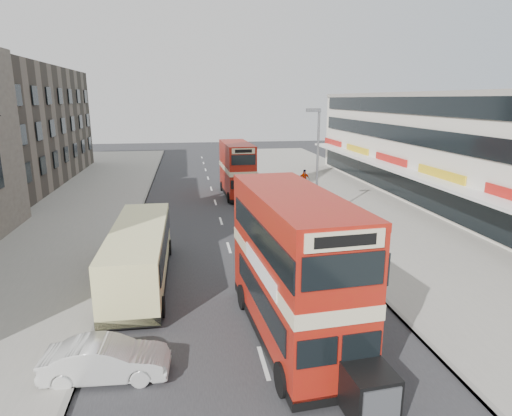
{
  "coord_description": "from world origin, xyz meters",
  "views": [
    {
      "loc": [
        -2.33,
        -10.96,
        8.76
      ],
      "look_at": [
        0.45,
        6.45,
        4.33
      ],
      "focal_mm": 30.68,
      "sensor_mm": 36.0,
      "label": 1
    }
  ],
  "objects_px": {
    "coach": "(140,253)",
    "bus_main": "(293,267)",
    "pedestrian_near": "(361,226)",
    "car_left_front": "(106,360)",
    "pedestrian_far": "(304,179)",
    "street_lamp": "(317,158)",
    "car_right_c": "(260,183)",
    "bus_second": "(237,169)",
    "car_right_b": "(276,205)",
    "cyclist": "(277,204)",
    "car_right_a": "(288,217)"
  },
  "relations": [
    {
      "from": "coach",
      "to": "pedestrian_far",
      "type": "height_order",
      "value": "coach"
    },
    {
      "from": "bus_second",
      "to": "car_right_a",
      "type": "distance_m",
      "value": 10.86
    },
    {
      "from": "street_lamp",
      "to": "car_right_c",
      "type": "height_order",
      "value": "street_lamp"
    },
    {
      "from": "car_right_c",
      "to": "cyclist",
      "type": "bearing_deg",
      "value": -4.34
    },
    {
      "from": "coach",
      "to": "pedestrian_far",
      "type": "bearing_deg",
      "value": 56.22
    },
    {
      "from": "car_right_a",
      "to": "pedestrian_far",
      "type": "xyz_separation_m",
      "value": [
        4.33,
        11.76,
        0.43
      ]
    },
    {
      "from": "street_lamp",
      "to": "pedestrian_far",
      "type": "xyz_separation_m",
      "value": [
        2.4,
        11.74,
        -3.68
      ]
    },
    {
      "from": "bus_main",
      "to": "cyclist",
      "type": "relative_size",
      "value": 4.69
    },
    {
      "from": "coach",
      "to": "pedestrian_far",
      "type": "relative_size",
      "value": 5.13
    },
    {
      "from": "car_right_b",
      "to": "pedestrian_near",
      "type": "relative_size",
      "value": 2.4
    },
    {
      "from": "car_right_b",
      "to": "pedestrian_far",
      "type": "distance_m",
      "value": 9.04
    },
    {
      "from": "coach",
      "to": "car_right_c",
      "type": "distance_m",
      "value": 23.19
    },
    {
      "from": "street_lamp",
      "to": "car_left_front",
      "type": "xyz_separation_m",
      "value": [
        -11.63,
        -16.0,
        -4.13
      ]
    },
    {
      "from": "street_lamp",
      "to": "pedestrian_far",
      "type": "height_order",
      "value": "street_lamp"
    },
    {
      "from": "car_right_b",
      "to": "pedestrian_far",
      "type": "xyz_separation_m",
      "value": [
        4.4,
        7.88,
        0.48
      ]
    },
    {
      "from": "pedestrian_near",
      "to": "car_right_a",
      "type": "bearing_deg",
      "value": -85.21
    },
    {
      "from": "bus_main",
      "to": "pedestrian_near",
      "type": "relative_size",
      "value": 5.21
    },
    {
      "from": "car_right_b",
      "to": "cyclist",
      "type": "xyz_separation_m",
      "value": [
        -0.05,
        -0.45,
        0.12
      ]
    },
    {
      "from": "bus_main",
      "to": "car_right_b",
      "type": "bearing_deg",
      "value": -104.3
    },
    {
      "from": "bus_second",
      "to": "coach",
      "type": "xyz_separation_m",
      "value": [
        -6.95,
        -18.83,
        -0.95
      ]
    },
    {
      "from": "car_right_b",
      "to": "bus_second",
      "type": "bearing_deg",
      "value": -155.75
    },
    {
      "from": "car_right_a",
      "to": "car_right_b",
      "type": "bearing_deg",
      "value": -176.62
    },
    {
      "from": "pedestrian_far",
      "to": "cyclist",
      "type": "relative_size",
      "value": 0.92
    },
    {
      "from": "car_right_b",
      "to": "street_lamp",
      "type": "bearing_deg",
      "value": 32.1
    },
    {
      "from": "coach",
      "to": "bus_main",
      "type": "bearing_deg",
      "value": -44.86
    },
    {
      "from": "bus_second",
      "to": "pedestrian_near",
      "type": "height_order",
      "value": "bus_second"
    },
    {
      "from": "street_lamp",
      "to": "car_right_a",
      "type": "bearing_deg",
      "value": -179.49
    },
    {
      "from": "car_right_c",
      "to": "bus_main",
      "type": "bearing_deg",
      "value": -9.88
    },
    {
      "from": "bus_main",
      "to": "street_lamp",
      "type": "bearing_deg",
      "value": -114.09
    },
    {
      "from": "street_lamp",
      "to": "pedestrian_far",
      "type": "bearing_deg",
      "value": 78.43
    },
    {
      "from": "bus_second",
      "to": "cyclist",
      "type": "relative_size",
      "value": 4.11
    },
    {
      "from": "car_left_front",
      "to": "car_right_b",
      "type": "relative_size",
      "value": 0.87
    },
    {
      "from": "car_left_front",
      "to": "car_right_c",
      "type": "relative_size",
      "value": 1.06
    },
    {
      "from": "street_lamp",
      "to": "car_left_front",
      "type": "bearing_deg",
      "value": -126.02
    },
    {
      "from": "car_right_b",
      "to": "car_left_front",
      "type": "bearing_deg",
      "value": -21.11
    },
    {
      "from": "cyclist",
      "to": "coach",
      "type": "bearing_deg",
      "value": -121.43
    },
    {
      "from": "bus_main",
      "to": "pedestrian_near",
      "type": "bearing_deg",
      "value": -128.47
    },
    {
      "from": "bus_second",
      "to": "car_right_c",
      "type": "height_order",
      "value": "bus_second"
    },
    {
      "from": "street_lamp",
      "to": "car_left_front",
      "type": "distance_m",
      "value": 20.21
    },
    {
      "from": "street_lamp",
      "to": "car_right_c",
      "type": "bearing_deg",
      "value": 97.99
    },
    {
      "from": "car_right_b",
      "to": "pedestrian_near",
      "type": "bearing_deg",
      "value": 29.18
    },
    {
      "from": "car_left_front",
      "to": "car_right_a",
      "type": "xyz_separation_m",
      "value": [
        9.7,
        15.98,
        0.02
      ]
    },
    {
      "from": "cyclist",
      "to": "pedestrian_near",
      "type": "bearing_deg",
      "value": -57.54
    },
    {
      "from": "car_left_front",
      "to": "car_right_c",
      "type": "bearing_deg",
      "value": -15.55
    },
    {
      "from": "cyclist",
      "to": "car_right_c",
      "type": "bearing_deg",
      "value": 94.96
    },
    {
      "from": "bus_main",
      "to": "car_right_b",
      "type": "xyz_separation_m",
      "value": [
        3.19,
        18.39,
        -2.2
      ]
    },
    {
      "from": "coach",
      "to": "car_left_front",
      "type": "xyz_separation_m",
      "value": [
        -0.37,
        -7.59,
        -0.88
      ]
    },
    {
      "from": "street_lamp",
      "to": "car_right_a",
      "type": "xyz_separation_m",
      "value": [
        -1.93,
        -0.02,
        -4.11
      ]
    },
    {
      "from": "car_right_a",
      "to": "pedestrian_far",
      "type": "relative_size",
      "value": 2.42
    },
    {
      "from": "street_lamp",
      "to": "coach",
      "type": "height_order",
      "value": "street_lamp"
    }
  ]
}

